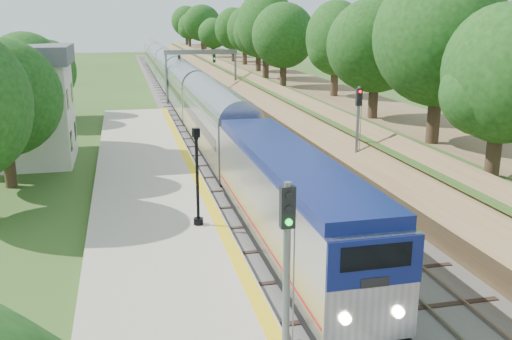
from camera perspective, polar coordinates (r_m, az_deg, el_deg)
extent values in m
cube|color=#4C4944|center=(72.12, -6.36, 7.19)|extent=(9.50, 170.00, 0.12)
cube|color=gray|center=(71.83, -8.53, 7.20)|extent=(0.08, 170.00, 0.16)
cube|color=gray|center=(71.96, -7.38, 7.26)|extent=(0.08, 170.00, 0.16)
cube|color=gray|center=(72.26, -5.34, 7.35)|extent=(0.08, 170.00, 0.16)
cube|color=gray|center=(72.47, -4.21, 7.40)|extent=(0.08, 170.00, 0.16)
cube|color=#AB9D8A|center=(28.65, -9.95, -4.81)|extent=(6.40, 68.00, 0.38)
cube|color=gold|center=(28.85, -4.30, -4.06)|extent=(0.55, 68.00, 0.01)
cube|color=brown|center=(73.65, 1.05, 8.58)|extent=(9.00, 170.00, 3.00)
cube|color=brown|center=(72.83, -1.96, 8.34)|extent=(4.47, 170.00, 4.54)
cylinder|color=#332316|center=(73.04, -0.10, 10.74)|extent=(0.60, 0.60, 2.62)
sphere|color=#13380F|center=(72.86, -0.10, 13.53)|extent=(5.70, 5.70, 5.70)
cylinder|color=#332316|center=(122.19, -5.53, 12.41)|extent=(0.60, 0.60, 2.62)
sphere|color=#13380F|center=(122.08, -5.57, 14.08)|extent=(5.70, 5.70, 5.70)
cube|color=silver|center=(42.14, -23.42, 5.07)|extent=(8.00, 6.00, 6.80)
cube|color=#505257|center=(41.72, -24.00, 10.47)|extent=(8.60, 6.60, 1.20)
cube|color=black|center=(40.13, -17.98, 2.80)|extent=(0.05, 1.10, 1.30)
cube|color=black|center=(43.65, -17.63, 3.77)|extent=(0.05, 1.10, 1.30)
cube|color=black|center=(39.66, -18.31, 6.75)|extent=(0.05, 1.10, 1.30)
cube|color=black|center=(43.22, -17.92, 7.41)|extent=(0.05, 1.10, 1.30)
cylinder|color=slate|center=(66.48, -8.93, 9.08)|extent=(0.24, 0.24, 6.20)
cylinder|color=slate|center=(67.54, -2.07, 9.35)|extent=(0.24, 0.24, 6.20)
cube|color=slate|center=(66.67, -5.53, 11.67)|extent=(8.40, 0.25, 0.50)
cube|color=black|center=(66.28, -7.68, 10.94)|extent=(0.30, 0.20, 0.90)
cube|color=black|center=(66.78, -4.20, 11.06)|extent=(0.30, 0.20, 0.90)
cylinder|color=#332316|center=(38.35, -21.14, 1.09)|extent=(0.60, 0.60, 2.45)
sphere|color=#13380F|center=(37.74, -21.62, 5.99)|extent=(5.32, 5.32, 5.32)
cylinder|color=#332316|center=(53.94, -18.97, 5.08)|extent=(0.60, 0.60, 2.45)
sphere|color=#13380F|center=(53.51, -19.27, 8.58)|extent=(5.32, 5.32, 5.32)
cube|color=black|center=(24.47, 3.11, -7.18)|extent=(2.60, 16.30, 0.57)
cube|color=#B7BAC1|center=(23.82, 3.18, -2.97)|extent=(2.83, 16.98, 3.21)
cube|color=navy|center=(23.32, 3.24, 1.26)|extent=(2.72, 16.30, 0.41)
cube|color=navy|center=(16.05, 11.85, -9.06)|extent=(2.80, 0.10, 1.41)
cube|color=black|center=(15.94, 11.95, -8.49)|extent=(2.07, 0.06, 0.71)
cube|color=#A30F11|center=(24.18, 3.14, -5.42)|extent=(2.85, 16.64, 0.09)
cube|color=#B7BAC1|center=(41.47, -4.01, 4.33)|extent=(2.83, 18.86, 3.68)
cube|color=#B7BAC1|center=(60.54, -7.00, 7.65)|extent=(2.83, 18.86, 3.68)
cube|color=#B7BAC1|center=(79.80, -8.57, 9.36)|extent=(2.83, 18.86, 3.68)
cube|color=#B7BAC1|center=(99.14, -9.54, 10.41)|extent=(2.83, 18.86, 3.68)
cube|color=#B7BAC1|center=(118.52, -10.19, 11.11)|extent=(2.83, 18.86, 3.68)
cylinder|color=black|center=(27.00, -5.77, -5.12)|extent=(0.45, 0.45, 0.31)
cylinder|color=black|center=(26.37, -5.89, -1.01)|extent=(0.14, 0.14, 4.03)
cube|color=black|center=(25.85, -6.02, 3.74)|extent=(0.34, 0.34, 0.41)
cube|color=silver|center=(25.85, -6.02, 3.74)|extent=(0.25, 0.25, 0.31)
cylinder|color=slate|center=(14.04, 3.03, -12.67)|extent=(0.18, 0.18, 5.81)
cube|color=black|center=(13.12, 3.17, -3.72)|extent=(0.34, 0.22, 1.00)
cylinder|color=#0CE526|center=(13.01, 3.33, -3.90)|extent=(0.16, 0.06, 0.16)
cylinder|color=slate|center=(32.47, 10.06, 2.95)|extent=(0.17, 0.17, 6.03)
cube|color=black|center=(32.06, 10.26, 7.20)|extent=(0.33, 0.21, 0.97)
cylinder|color=#FF0C0C|center=(31.94, 10.35, 7.17)|extent=(0.16, 0.06, 0.16)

